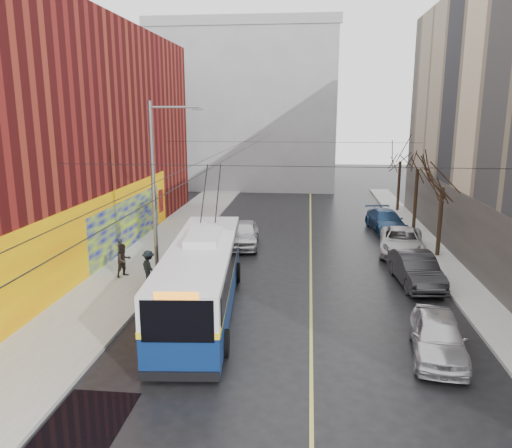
% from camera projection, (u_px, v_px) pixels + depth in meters
% --- Properties ---
extents(ground, '(140.00, 140.00, 0.00)m').
position_uv_depth(ground, '(262.00, 398.00, 15.16)').
color(ground, black).
rests_on(ground, ground).
extents(sidewalk_left, '(4.00, 60.00, 0.15)m').
position_uv_depth(sidewalk_left, '(139.00, 267.00, 27.60)').
color(sidewalk_left, gray).
rests_on(sidewalk_left, ground).
extents(sidewalk_right, '(2.00, 60.00, 0.15)m').
position_uv_depth(sidewalk_right, '(456.00, 278.00, 25.86)').
color(sidewalk_right, gray).
rests_on(sidewalk_right, ground).
extents(lane_line, '(0.12, 50.00, 0.01)m').
position_uv_depth(lane_line, '(311.00, 263.00, 28.59)').
color(lane_line, '#BFB74C').
rests_on(lane_line, ground).
extents(building_left, '(12.11, 36.00, 14.00)m').
position_uv_depth(building_left, '(10.00, 138.00, 28.84)').
color(building_left, '#5D1212').
rests_on(building_left, ground).
extents(building_far, '(20.50, 12.10, 18.00)m').
position_uv_depth(building_far, '(247.00, 107.00, 57.43)').
color(building_far, gray).
rests_on(building_far, ground).
extents(streetlight_pole, '(2.65, 0.60, 9.00)m').
position_uv_depth(streetlight_pole, '(157.00, 188.00, 24.42)').
color(streetlight_pole, slate).
rests_on(streetlight_pole, ground).
extents(catenary_wires, '(18.00, 60.00, 0.22)m').
position_uv_depth(catenary_wires, '(242.00, 152.00, 28.37)').
color(catenary_wires, black).
extents(tree_near, '(3.20, 3.20, 6.40)m').
position_uv_depth(tree_near, '(444.00, 174.00, 28.66)').
color(tree_near, black).
rests_on(tree_near, ground).
extents(tree_mid, '(3.20, 3.20, 6.68)m').
position_uv_depth(tree_mid, '(418.00, 158.00, 35.39)').
color(tree_mid, black).
rests_on(tree_mid, ground).
extents(tree_far, '(3.20, 3.20, 6.57)m').
position_uv_depth(tree_far, '(401.00, 152.00, 42.20)').
color(tree_far, black).
rests_on(tree_far, ground).
extents(puddle, '(2.21, 3.12, 0.01)m').
position_uv_depth(puddle, '(85.00, 422.00, 13.97)').
color(puddle, black).
rests_on(puddle, ground).
extents(pigeons_flying, '(2.20, 3.01, 1.38)m').
position_uv_depth(pigeons_flying, '(219.00, 147.00, 24.19)').
color(pigeons_flying, slate).
extents(trolleybus, '(3.66, 12.35, 5.78)m').
position_uv_depth(trolleybus, '(202.00, 277.00, 21.29)').
color(trolleybus, navy).
rests_on(trolleybus, ground).
extents(parked_car_a, '(2.38, 4.67, 1.52)m').
position_uv_depth(parked_car_a, '(438.00, 336.00, 17.58)').
color(parked_car_a, silver).
rests_on(parked_car_a, ground).
extents(parked_car_b, '(2.16, 5.05, 1.62)m').
position_uv_depth(parked_car_b, '(416.00, 269.00, 24.87)').
color(parked_car_b, '#252427').
rests_on(parked_car_b, ground).
extents(parked_car_c, '(3.35, 5.86, 1.54)m').
position_uv_depth(parked_car_c, '(402.00, 241.00, 30.40)').
color(parked_car_c, '#BDBEBF').
rests_on(parked_car_c, ground).
extents(parked_car_d, '(2.81, 5.47, 1.52)m').
position_uv_depth(parked_car_d, '(386.00, 221.00, 36.12)').
color(parked_car_d, navy).
rests_on(parked_car_d, ground).
extents(following_car, '(2.30, 4.96, 1.65)m').
position_uv_depth(following_car, '(243.00, 234.00, 32.07)').
color(following_car, silver).
rests_on(following_car, ground).
extents(pedestrian_a, '(0.56, 0.68, 1.58)m').
position_uv_depth(pedestrian_a, '(121.00, 253.00, 27.30)').
color(pedestrian_a, black).
rests_on(pedestrian_a, sidewalk_left).
extents(pedestrian_b, '(1.02, 1.06, 1.72)m').
position_uv_depth(pedestrian_b, '(124.00, 260.00, 25.68)').
color(pedestrian_b, black).
rests_on(pedestrian_b, sidewalk_left).
extents(pedestrian_c, '(1.21, 1.21, 1.68)m').
position_uv_depth(pedestrian_c, '(149.00, 267.00, 24.63)').
color(pedestrian_c, black).
rests_on(pedestrian_c, sidewalk_left).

